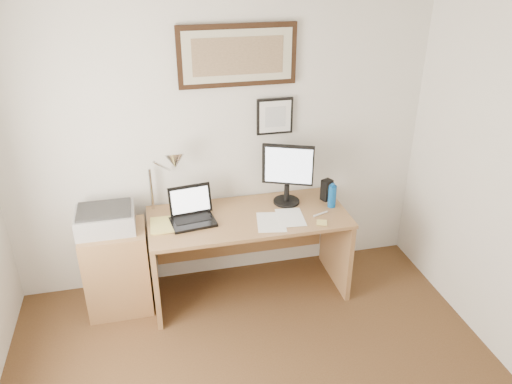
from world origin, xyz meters
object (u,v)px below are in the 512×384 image
object	(u,v)px
laptop	(192,214)
lcd_monitor	(288,171)
water_bottle	(332,196)
desk	(246,235)
side_cabinet	(118,269)
printer	(105,219)
book	(150,226)

from	to	relation	value
laptop	lcd_monitor	distance (m)	0.85
water_bottle	desk	distance (m)	0.78
desk	side_cabinet	bearing A→B (deg)	-178.11
printer	desk	bearing A→B (deg)	0.34
side_cabinet	lcd_monitor	xyz separation A→B (m)	(1.43, 0.09, 0.68)
book	printer	xyz separation A→B (m)	(-0.33, 0.09, 0.06)
book	lcd_monitor	size ratio (longest dim) A/B	0.48
side_cabinet	laptop	bearing A→B (deg)	-2.09
book	desk	distance (m)	0.82
side_cabinet	printer	size ratio (longest dim) A/B	1.66
water_bottle	desk	world-z (taller)	water_bottle
laptop	printer	distance (m)	0.66
side_cabinet	book	bearing A→B (deg)	-11.48
water_bottle	side_cabinet	bearing A→B (deg)	178.18
water_bottle	book	bearing A→B (deg)	-179.87
side_cabinet	desk	bearing A→B (deg)	1.89
water_bottle	laptop	xyz separation A→B (m)	(-1.15, 0.03, -0.04)
water_bottle	lcd_monitor	distance (m)	0.42
printer	lcd_monitor	bearing A→B (deg)	2.37
water_bottle	laptop	distance (m)	1.15
water_bottle	printer	distance (m)	1.81
side_cabinet	book	xyz separation A→B (m)	(0.29, -0.06, 0.39)
water_bottle	desk	size ratio (longest dim) A/B	0.12
printer	side_cabinet	bearing A→B (deg)	-38.16
water_bottle	desk	xyz separation A→B (m)	(-0.71, 0.09, -0.33)
water_bottle	desk	bearing A→B (deg)	172.60
water_bottle	lcd_monitor	size ratio (longest dim) A/B	0.36
water_bottle	printer	bearing A→B (deg)	177.31
desk	printer	size ratio (longest dim) A/B	3.64
water_bottle	lcd_monitor	world-z (taller)	lcd_monitor
desk	lcd_monitor	distance (m)	0.64
desk	lcd_monitor	bearing A→B (deg)	8.53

